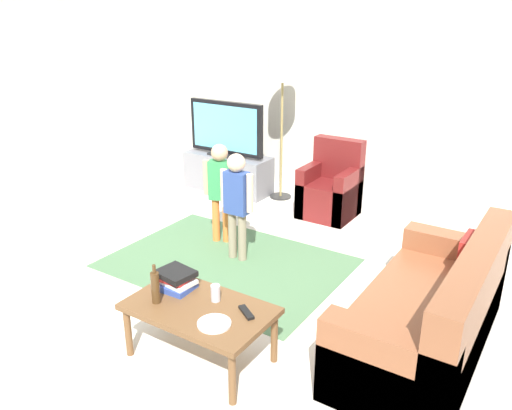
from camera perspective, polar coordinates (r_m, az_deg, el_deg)
ground at (r=4.53m, az=-4.21°, el=-10.00°), size 7.80×7.80×0.00m
wall_back at (r=6.60m, az=11.71°, el=11.99°), size 6.00×0.12×2.70m
area_rug at (r=5.07m, az=-3.19°, el=-6.36°), size 2.20×1.60×0.01m
tv_stand at (r=6.98m, az=-3.12°, el=3.54°), size 1.20×0.44×0.50m
tv at (r=6.81m, az=-3.33°, el=8.35°), size 1.10×0.28×0.71m
couch at (r=3.92m, az=19.16°, el=-11.59°), size 0.80×1.80×0.86m
armchair at (r=6.19m, az=8.31°, el=1.56°), size 0.60×0.60×0.90m
floor_lamp at (r=6.43m, az=2.95°, el=13.92°), size 0.36×0.36×1.78m
child_near_tv at (r=5.30m, az=-3.96°, el=2.28°), size 0.33×0.20×1.05m
child_center at (r=4.90m, az=-2.14°, el=0.85°), size 0.36×0.17×1.07m
coffee_table at (r=3.63m, az=-6.25°, el=-11.68°), size 1.00×0.60×0.42m
book_stack at (r=3.81m, az=-8.85°, el=-8.13°), size 0.29×0.25×0.14m
bottle at (r=3.64m, az=-11.03°, el=-8.86°), size 0.06×0.06×0.29m
tv_remote at (r=3.51m, az=-1.08°, el=-11.74°), size 0.17×0.13×0.02m
soda_can at (r=3.63m, az=-4.49°, el=-9.65°), size 0.07×0.07×0.12m
plate at (r=3.41m, az=-4.63°, el=-12.91°), size 0.22×0.22×0.02m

